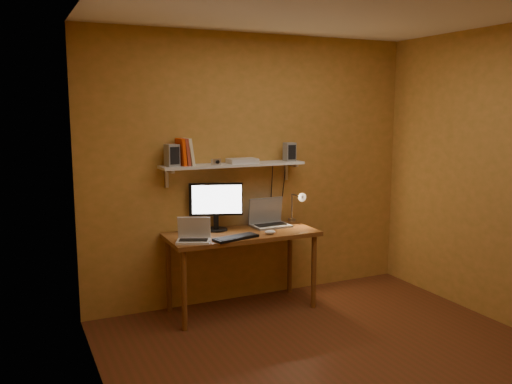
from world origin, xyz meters
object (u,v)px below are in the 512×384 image
wall_shelf (233,165)px  desk_lamp (298,203)px  speaker_left (172,155)px  router (242,161)px  laptop (268,219)px  mouse (270,232)px  netbook (194,235)px  monitor (216,204)px  desk (242,241)px  speaker_right (289,152)px  shelf_camera (216,162)px  keyboard (236,238)px

wall_shelf → desk_lamp: size_ratio=3.73×
desk_lamp → speaker_left: speaker_left is taller
wall_shelf → router: size_ratio=5.12×
laptop → mouse: laptop is taller
laptop → netbook: 0.91m
router → monitor: bearing=-179.9°
desk → speaker_right: speaker_right is taller
laptop → speaker_right: bearing=4.9°
netbook → speaker_right: size_ratio=1.89×
netbook → router: bearing=52.0°
shelf_camera → speaker_right: bearing=3.8°
keyboard → shelf_camera: 0.73m
desk → keyboard: (-0.15, -0.21, 0.10)m
netbook → mouse: size_ratio=3.29×
desk → shelf_camera: 0.78m
mouse → keyboard: bearing=-160.4°
speaker_left → laptop: bearing=-12.4°
monitor → desk_lamp: monitor is taller
netbook → shelf_camera: shelf_camera is taller
laptop → netbook: (-0.86, -0.29, -0.01)m
router → laptop: bearing=-6.1°
desk → monitor: size_ratio=2.92×
speaker_right → desk: bearing=-163.1°
laptop → netbook: size_ratio=1.08×
netbook → laptop: bearing=42.6°
desk_lamp → router: size_ratio=1.37×
desk_lamp → laptop: bearing=175.4°
wall_shelf → keyboard: wall_shelf is taller
shelf_camera → laptop: bearing=2.4°
monitor → router: bearing=20.1°
monitor → mouse: bearing=-21.8°
monitor → wall_shelf: bearing=24.6°
wall_shelf → shelf_camera: bearing=-161.5°
speaker_right → shelf_camera: bearing=-176.2°
wall_shelf → desk: bearing=-90.0°
desk → mouse: mouse is taller
desk → desk_lamp: bearing=10.8°
monitor → laptop: bearing=17.0°
speaker_left → speaker_right: 1.18m
wall_shelf → laptop: (0.35, -0.04, -0.54)m
desk → speaker_left: size_ratio=7.05×
mouse → router: size_ratio=0.38×
mouse → laptop: bearing=80.3°
keyboard → speaker_right: speaker_right is taller
speaker_left → mouse: bearing=-34.4°
wall_shelf → router: (0.09, -0.01, 0.04)m
keyboard → desk_lamp: desk_lamp is taller
monitor → laptop: (0.54, -0.03, -0.18)m
desk → monitor: 0.43m
monitor → desk_lamp: size_ratio=1.28×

